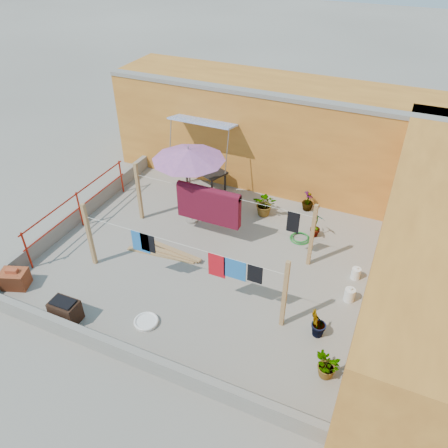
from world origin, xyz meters
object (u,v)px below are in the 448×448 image
Objects in this scene: outdoor_table at (205,170)px; white_basin at (146,322)px; green_hose at (300,238)px; water_jug_b at (356,273)px; plant_back_a at (265,204)px; brick_stack at (15,279)px; patio_umbrella at (188,155)px; brazier at (65,311)px; water_jug_a at (349,295)px.

white_basin is (1.37, -5.79, -0.55)m from outdoor_table.
water_jug_b is at bearing -30.03° from green_hose.
green_hose is at bearing -29.30° from plant_back_a.
outdoor_table is at bearing 157.52° from green_hose.
patio_umbrella is at bearing 57.73° from brick_stack.
brazier reaches higher than green_hose.
outdoor_table is at bearing 87.47° from brazier.
white_basin is at bearing -100.70° from plant_back_a.
outdoor_table is at bearing 70.79° from brick_stack.
plant_back_a reaches higher than white_basin.
brazier reaches higher than water_jug_a.
brick_stack is 7.33m from green_hose.
plant_back_a is (0.95, 5.02, 0.33)m from white_basin.
plant_back_a reaches higher than brick_stack.
water_jug_b is 3.42m from plant_back_a.
water_jug_b is at bearing -6.29° from patio_umbrella.
outdoor_table is at bearing 161.65° from plant_back_a.
outdoor_table is 4.10× the size of water_jug_a.
patio_umbrella is at bearing 102.82° from white_basin.
water_jug_a reaches higher than white_basin.
water_jug_b is 0.46× the size of plant_back_a.
plant_back_a reaches higher than water_jug_b.
patio_umbrella is at bearing 80.15° from brazier.
water_jug_b is (0.00, 0.81, -0.01)m from water_jug_a.
green_hose is at bearing 8.04° from patio_umbrella.
brick_stack reaches higher than water_jug_b.
green_hose is at bearing 62.47° from white_basin.
water_jug_a is at bearing -40.17° from plant_back_a.
green_hose is at bearing 51.56° from brazier.
water_jug_a is 0.81m from water_jug_b.
green_hose is at bearing 38.59° from brick_stack.
brazier is 1.13× the size of green_hose.
brazier is 1.64× the size of water_jug_a.
brick_stack is at bearing -154.06° from water_jug_b.
patio_umbrella is at bearing -75.71° from outdoor_table.
patio_umbrella reaches higher than brazier.
green_hose is (2.24, 4.30, -0.01)m from white_basin.
patio_umbrella is 2.79m from plant_back_a.
white_basin is 5.12m from plant_back_a.
white_basin is (1.65, 0.61, -0.22)m from brazier.
water_jug_a is at bearing 32.74° from white_basin.
plant_back_a is at bearing -18.35° from outdoor_table.
patio_umbrella is 1.51× the size of outdoor_table.
patio_umbrella is at bearing -147.47° from plant_back_a.
water_jug_a is (7.40, 2.79, -0.06)m from brick_stack.
plant_back_a is (-2.97, 1.69, 0.22)m from water_jug_b.
water_jug_b is at bearing -24.98° from outdoor_table.
brazier is at bearing -128.44° from green_hose.
brick_stack is (-2.11, -6.06, -0.37)m from outdoor_table.
white_basin is at bearing -139.63° from water_jug_b.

